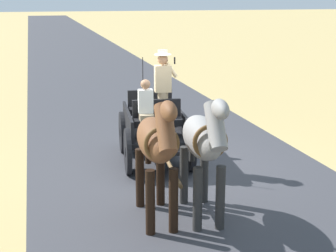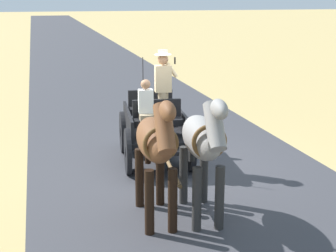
% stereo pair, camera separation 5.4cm
% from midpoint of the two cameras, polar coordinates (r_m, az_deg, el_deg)
% --- Properties ---
extents(ground_plane, '(200.00, 200.00, 0.00)m').
position_cam_midpoint_polar(ground_plane, '(11.13, 0.61, -4.30)').
color(ground_plane, tan).
extents(road_surface, '(6.27, 160.00, 0.01)m').
position_cam_midpoint_polar(road_surface, '(11.13, 0.61, -4.28)').
color(road_surface, '#38383D').
rests_on(road_surface, ground).
extents(horse_drawn_carriage, '(1.64, 4.52, 2.50)m').
position_cam_midpoint_polar(horse_drawn_carriage, '(11.07, -1.66, -0.01)').
color(horse_drawn_carriage, black).
rests_on(horse_drawn_carriage, ground).
extents(horse_near_side, '(0.71, 2.14, 2.21)m').
position_cam_midpoint_polar(horse_near_side, '(8.12, 3.83, -1.78)').
color(horse_near_side, gray).
rests_on(horse_near_side, ground).
extents(horse_off_side, '(0.66, 2.13, 2.21)m').
position_cam_midpoint_polar(horse_off_side, '(7.99, -1.48, -2.03)').
color(horse_off_side, brown).
rests_on(horse_off_side, ground).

